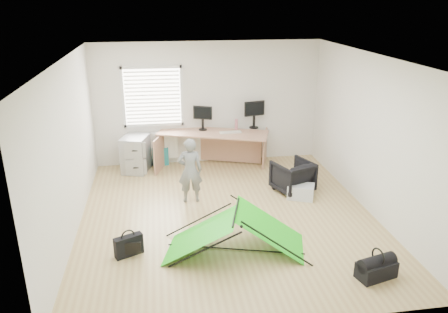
{
  "coord_description": "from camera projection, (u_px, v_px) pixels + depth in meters",
  "views": [
    {
      "loc": [
        -1.09,
        -6.68,
        3.59
      ],
      "look_at": [
        0.0,
        0.4,
        0.95
      ],
      "focal_mm": 35.0,
      "sensor_mm": 36.0,
      "label": 1
    }
  ],
  "objects": [
    {
      "name": "laptop_bag",
      "position": [
        129.0,
        246.0,
        6.38
      ],
      "size": [
        0.43,
        0.29,
        0.31
      ],
      "primitive_type": "cube",
      "rotation": [
        0.0,
        0.0,
        0.44
      ],
      "color": "black",
      "rests_on": "ground"
    },
    {
      "name": "radiator",
      "position": [
        155.0,
        146.0,
        9.74
      ],
      "size": [
        1.0,
        0.12,
        0.6
      ],
      "primitive_type": "cube",
      "color": "silver",
      "rests_on": "back_wall"
    },
    {
      "name": "white_box",
      "position": [
        198.0,
        232.0,
        6.96
      ],
      "size": [
        0.13,
        0.13,
        0.11
      ],
      "primitive_type": "cube",
      "rotation": [
        0.0,
        0.0,
        -0.2
      ],
      "color": "silver",
      "rests_on": "ground"
    },
    {
      "name": "desk",
      "position": [
        213.0,
        150.0,
        9.61
      ],
      "size": [
        2.49,
        1.49,
        0.81
      ],
      "primitive_type": "cube",
      "rotation": [
        0.0,
        0.0,
        -0.33
      ],
      "color": "#AA795F",
      "rests_on": "ground"
    },
    {
      "name": "filing_cabinet",
      "position": [
        136.0,
        154.0,
        9.42
      ],
      "size": [
        0.67,
        0.78,
        0.78
      ],
      "primitive_type": "cube",
      "rotation": [
        0.0,
        0.0,
        -0.28
      ],
      "color": "#9C9DA1",
      "rests_on": "ground"
    },
    {
      "name": "thermos",
      "position": [
        236.0,
        124.0,
        9.63
      ],
      "size": [
        0.08,
        0.08,
        0.24
      ],
      "primitive_type": "cylinder",
      "rotation": [
        0.0,
        0.0,
        0.31
      ],
      "color": "#AF626E",
      "rests_on": "desk"
    },
    {
      "name": "window",
      "position": [
        153.0,
        97.0,
        9.39
      ],
      "size": [
        1.2,
        0.06,
        1.2
      ],
      "primitive_type": "cube",
      "color": "silver",
      "rests_on": "back_wall"
    },
    {
      "name": "back_wall",
      "position": [
        208.0,
        103.0,
        9.67
      ],
      "size": [
        5.0,
        0.02,
        2.7
      ],
      "primitive_type": "cube",
      "color": "silver",
      "rests_on": "ground"
    },
    {
      "name": "storage_crate",
      "position": [
        301.0,
        191.0,
        8.21
      ],
      "size": [
        0.58,
        0.5,
        0.27
      ],
      "primitive_type": "cube",
      "rotation": [
        0.0,
        0.0,
        -0.41
      ],
      "color": "silver",
      "rests_on": "ground"
    },
    {
      "name": "person",
      "position": [
        190.0,
        171.0,
        7.92
      ],
      "size": [
        0.45,
        0.3,
        1.22
      ],
      "primitive_type": "imported",
      "rotation": [
        0.0,
        0.0,
        3.12
      ],
      "color": "slate",
      "rests_on": "ground"
    },
    {
      "name": "kite",
      "position": [
        236.0,
        231.0,
        6.45
      ],
      "size": [
        2.23,
        1.43,
        0.64
      ],
      "primitive_type": null,
      "rotation": [
        0.0,
        0.0,
        -0.28
      ],
      "color": "#1BC913",
      "rests_on": "ground"
    },
    {
      "name": "keyboard",
      "position": [
        231.0,
        132.0,
        9.43
      ],
      "size": [
        0.48,
        0.19,
        0.02
      ],
      "primitive_type": "cube",
      "rotation": [
        0.0,
        0.0,
        0.06
      ],
      "color": "beige",
      "rests_on": "desk"
    },
    {
      "name": "office_chair",
      "position": [
        293.0,
        176.0,
        8.43
      ],
      "size": [
        0.87,
        0.88,
        0.62
      ],
      "primitive_type": "imported",
      "rotation": [
        0.0,
        0.0,
        3.52
      ],
      "color": "black",
      "rests_on": "ground"
    },
    {
      "name": "tote_bag",
      "position": [
        160.0,
        156.0,
        9.79
      ],
      "size": [
        0.36,
        0.2,
        0.41
      ],
      "primitive_type": "cube",
      "rotation": [
        0.0,
        0.0,
        0.13
      ],
      "color": "#1D7A7E",
      "rests_on": "ground"
    },
    {
      "name": "monitor_left",
      "position": [
        203.0,
        121.0,
        9.56
      ],
      "size": [
        0.42,
        0.25,
        0.4
      ],
      "primitive_type": "cube",
      "rotation": [
        0.0,
        0.0,
        -0.4
      ],
      "color": "black",
      "rests_on": "desk"
    },
    {
      "name": "ground",
      "position": [
        228.0,
        215.0,
        7.59
      ],
      "size": [
        5.5,
        5.5,
        0.0
      ],
      "primitive_type": "plane",
      "color": "tan",
      "rests_on": "ground"
    },
    {
      "name": "monitor_right",
      "position": [
        254.0,
        118.0,
        9.71
      ],
      "size": [
        0.48,
        0.2,
        0.45
      ],
      "primitive_type": "cube",
      "rotation": [
        0.0,
        0.0,
        0.21
      ],
      "color": "black",
      "rests_on": "desk"
    },
    {
      "name": "duffel_bag",
      "position": [
        376.0,
        270.0,
        5.89
      ],
      "size": [
        0.58,
        0.4,
        0.23
      ],
      "primitive_type": "cube",
      "rotation": [
        0.0,
        0.0,
        0.26
      ],
      "color": "black",
      "rests_on": "ground"
    }
  ]
}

